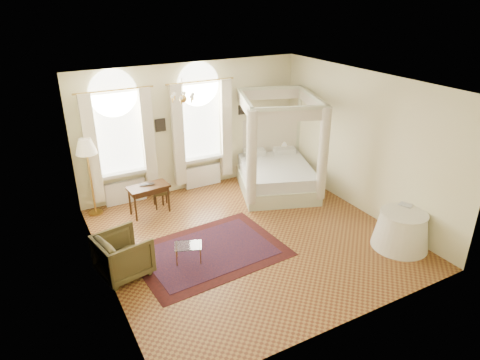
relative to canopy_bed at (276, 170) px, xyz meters
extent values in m
plane|color=olive|center=(-1.81, -1.75, -0.58)|extent=(6.00, 6.00, 0.00)
plane|color=#F7EBBB|center=(-1.81, 1.25, 1.07)|extent=(6.00, 0.00, 6.00)
plane|color=#F7EBBB|center=(-1.81, -4.75, 1.07)|extent=(6.00, 0.00, 6.00)
plane|color=#F7EBBB|center=(-4.81, -1.75, 1.07)|extent=(0.00, 6.00, 6.00)
plane|color=#F7EBBB|center=(1.19, -1.75, 1.07)|extent=(0.00, 6.00, 6.00)
plane|color=white|center=(-1.81, -1.75, 2.72)|extent=(6.00, 6.00, 0.00)
cube|color=white|center=(-3.71, 1.22, 1.22)|extent=(1.10, 0.04, 1.90)
cylinder|color=white|center=(-3.71, 1.22, 2.17)|extent=(1.10, 0.04, 1.10)
cube|color=white|center=(-3.71, 1.13, 0.23)|extent=(1.32, 0.24, 0.08)
cube|color=beige|center=(-4.38, 1.05, 0.97)|extent=(0.28, 0.14, 2.60)
cube|color=beige|center=(-3.04, 1.05, 0.97)|extent=(0.28, 0.14, 2.60)
cube|color=white|center=(-3.71, 1.15, -0.28)|extent=(1.00, 0.12, 0.58)
cube|color=white|center=(-1.61, 1.22, 1.22)|extent=(1.10, 0.04, 1.90)
cylinder|color=white|center=(-1.61, 1.22, 2.17)|extent=(1.10, 0.04, 1.10)
cube|color=white|center=(-1.61, 1.13, 0.23)|extent=(1.32, 0.24, 0.08)
cube|color=beige|center=(-2.28, 1.05, 0.97)|extent=(0.28, 0.14, 2.60)
cube|color=beige|center=(-0.94, 1.05, 0.97)|extent=(0.28, 0.14, 2.60)
cube|color=white|center=(-1.61, 1.15, -0.28)|extent=(1.00, 0.12, 0.58)
cylinder|color=#B48B3C|center=(-2.71, -0.55, 2.52)|extent=(0.02, 0.02, 0.40)
sphere|color=#B48B3C|center=(-2.71, -0.55, 2.30)|extent=(0.16, 0.16, 0.16)
sphere|color=beige|center=(-2.49, -0.55, 2.37)|extent=(0.07, 0.07, 0.07)
sphere|color=beige|center=(-2.60, -0.36, 2.37)|extent=(0.07, 0.07, 0.07)
sphere|color=beige|center=(-2.82, -0.36, 2.37)|extent=(0.07, 0.07, 0.07)
sphere|color=beige|center=(-2.93, -0.55, 2.37)|extent=(0.07, 0.07, 0.07)
sphere|color=beige|center=(-2.82, -0.74, 2.37)|extent=(0.07, 0.07, 0.07)
sphere|color=beige|center=(-2.60, -0.74, 2.37)|extent=(0.07, 0.07, 0.07)
cube|color=black|center=(-2.66, 1.22, 1.27)|extent=(0.26, 0.03, 0.32)
cube|color=black|center=(-0.36, 1.22, 1.37)|extent=(0.22, 0.03, 0.26)
cube|color=beige|center=(0.00, 0.01, -0.38)|extent=(2.51, 2.77, 0.39)
cube|color=silver|center=(0.00, 0.01, -0.03)|extent=(2.37, 2.63, 0.30)
cube|color=beige|center=(0.38, 1.04, 0.40)|extent=(1.76, 0.71, 1.30)
cube|color=beige|center=(-0.43, 1.31, 0.67)|extent=(0.13, 0.13, 2.49)
cube|color=beige|center=(1.18, 0.73, 0.67)|extent=(0.13, 0.13, 2.49)
cube|color=beige|center=(-1.17, -0.70, 0.67)|extent=(0.13, 0.13, 2.49)
cube|color=beige|center=(0.44, -1.29, 0.67)|extent=(0.13, 0.13, 2.49)
cube|color=beige|center=(0.37, 1.02, 1.92)|extent=(1.76, 0.71, 0.09)
cube|color=beige|center=(-0.36, -0.99, 1.92)|extent=(1.76, 0.71, 0.09)
cube|color=beige|center=(-0.80, 0.31, 1.92)|extent=(0.86, 2.17, 0.09)
cube|color=beige|center=(0.81, -0.28, 1.92)|extent=(0.86, 2.17, 0.09)
cube|color=beige|center=(0.37, 1.02, 1.76)|extent=(1.81, 0.69, 0.30)
cube|color=beige|center=(-0.36, -0.99, 1.76)|extent=(1.81, 0.69, 0.30)
cube|color=beige|center=(-0.80, 0.31, 1.76)|extent=(0.84, 2.21, 0.30)
cube|color=beige|center=(0.81, -0.28, 1.76)|extent=(0.84, 2.21, 0.30)
cylinder|color=beige|center=(-1.17, -0.70, 0.78)|extent=(0.24, 0.24, 2.28)
cylinder|color=beige|center=(0.44, -1.29, 0.78)|extent=(0.24, 0.24, 2.28)
cube|color=#3B2210|center=(0.89, 0.95, -0.30)|extent=(0.48, 0.46, 0.56)
cylinder|color=#B48B3C|center=(0.84, 0.94, 0.10)|extent=(0.13, 0.13, 0.22)
cone|color=beige|center=(0.84, 0.94, 0.32)|extent=(0.31, 0.31, 0.24)
cube|color=#3B2210|center=(-3.35, 0.35, 0.10)|extent=(0.98, 0.57, 0.06)
cube|color=#3B2210|center=(-3.35, 0.35, 0.02)|extent=(0.88, 0.47, 0.09)
cylinder|color=#3B2210|center=(-3.78, 0.50, -0.25)|extent=(0.05, 0.05, 0.66)
cylinder|color=#3B2210|center=(-2.95, 0.57, -0.25)|extent=(0.05, 0.05, 0.66)
cylinder|color=#3B2210|center=(-3.75, 0.13, -0.25)|extent=(0.05, 0.05, 0.66)
cylinder|color=#3B2210|center=(-2.92, 0.20, -0.25)|extent=(0.05, 0.05, 0.66)
imported|color=black|center=(-3.34, 0.47, 0.14)|extent=(0.37, 0.28, 0.03)
cube|color=#433B1C|center=(-3.00, 0.54, -0.16)|extent=(0.46, 0.46, 0.08)
cylinder|color=#3B2210|center=(-3.17, 0.41, -0.39)|extent=(0.04, 0.04, 0.38)
cylinder|color=#3B2210|center=(-2.88, 0.36, -0.39)|extent=(0.04, 0.04, 0.38)
cylinder|color=#3B2210|center=(-3.13, 0.71, -0.39)|extent=(0.04, 0.04, 0.38)
cylinder|color=#3B2210|center=(-2.83, 0.66, -0.39)|extent=(0.04, 0.04, 0.38)
imported|color=#463C1E|center=(-4.51, -1.75, -0.17)|extent=(1.06, 1.04, 0.82)
cube|color=silver|center=(-3.30, -1.94, -0.22)|extent=(0.63, 0.54, 0.02)
cylinder|color=#B48B3C|center=(-3.57, -2.00, -0.40)|extent=(0.02, 0.02, 0.35)
cylinder|color=#B48B3C|center=(-3.14, -2.16, -0.40)|extent=(0.02, 0.02, 0.35)
cylinder|color=#B48B3C|center=(-3.46, -1.72, -0.40)|extent=(0.02, 0.02, 0.35)
cylinder|color=#B48B3C|center=(-3.03, -1.88, -0.40)|extent=(0.02, 0.02, 0.35)
cylinder|color=#B48B3C|center=(-4.51, 0.95, -0.56)|extent=(0.33, 0.33, 0.03)
cylinder|color=#B48B3C|center=(-4.51, 0.95, 0.25)|extent=(0.04, 0.04, 1.65)
cone|color=beige|center=(-4.51, 0.95, 1.13)|extent=(0.48, 0.48, 0.35)
cube|color=#441310|center=(-2.81, -1.86, -0.57)|extent=(3.08, 2.31, 0.01)
cube|color=black|center=(-2.81, -1.86, -0.57)|extent=(2.59, 1.82, 0.01)
cone|color=white|center=(0.77, -3.54, -0.20)|extent=(1.15, 1.15, 0.74)
cylinder|color=white|center=(0.77, -3.54, 0.19)|extent=(0.94, 0.94, 0.04)
imported|color=black|center=(0.95, -3.37, 0.22)|extent=(0.27, 0.31, 0.02)
camera|label=1|loc=(-5.79, -8.63, 4.34)|focal=32.00mm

